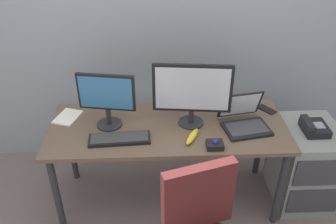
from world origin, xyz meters
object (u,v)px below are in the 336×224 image
(desk_phone, at_px, (314,127))
(cell_phone, at_px, (267,110))
(monitor_main, at_px, (192,91))
(coffee_mug, at_px, (233,102))
(monitor_side, at_px, (107,97))
(laptop, at_px, (244,120))
(banana, at_px, (192,136))
(keyboard, at_px, (120,139))
(paper_notepad, at_px, (68,117))
(file_cabinet, at_px, (304,164))
(trackball_mouse, at_px, (215,145))

(desk_phone, bearing_deg, cell_phone, 143.78)
(monitor_main, xyz_separation_m, coffee_mug, (0.34, 0.20, -0.21))
(coffee_mug, bearing_deg, monitor_main, -149.42)
(monitor_side, relative_size, laptop, 1.11)
(monitor_side, xyz_separation_m, banana, (0.57, -0.19, -0.21))
(monitor_main, distance_m, laptop, 0.43)
(keyboard, relative_size, cell_phone, 2.94)
(monitor_main, relative_size, paper_notepad, 2.61)
(monitor_main, height_order, laptop, monitor_main)
(monitor_main, distance_m, paper_notepad, 0.94)
(banana, bearing_deg, cell_phone, 29.46)
(desk_phone, height_order, monitor_side, monitor_side)
(keyboard, bearing_deg, desk_phone, 5.19)
(desk_phone, bearing_deg, file_cabinet, 63.22)
(laptop, distance_m, banana, 0.40)
(laptop, xyz_separation_m, coffee_mug, (-0.03, 0.25, -0.00))
(trackball_mouse, bearing_deg, banana, 144.52)
(laptop, relative_size, paper_notepad, 1.73)
(keyboard, distance_m, coffee_mug, 0.92)
(trackball_mouse, bearing_deg, desk_phone, 16.86)
(file_cabinet, height_order, banana, banana)
(desk_phone, relative_size, monitor_side, 0.50)
(monitor_main, xyz_separation_m, keyboard, (-0.50, -0.18, -0.25))
(monitor_side, distance_m, coffee_mug, 0.96)
(paper_notepad, relative_size, cell_phone, 1.46)
(file_cabinet, relative_size, cell_phone, 4.56)
(file_cabinet, xyz_separation_m, banana, (-0.90, -0.15, 0.40))
(laptop, relative_size, coffee_mug, 3.69)
(file_cabinet, bearing_deg, cell_phone, 146.72)
(banana, bearing_deg, coffee_mug, 48.07)
(paper_notepad, height_order, cell_phone, paper_notepad)
(file_cabinet, relative_size, banana, 3.41)
(desk_phone, distance_m, monitor_side, 1.49)
(banana, bearing_deg, keyboard, 179.45)
(keyboard, bearing_deg, file_cabinet, 5.84)
(monitor_side, height_order, paper_notepad, monitor_side)
(file_cabinet, distance_m, coffee_mug, 0.74)
(coffee_mug, bearing_deg, file_cabinet, -23.77)
(monitor_side, xyz_separation_m, laptop, (0.95, -0.05, -0.18))
(monitor_side, bearing_deg, coffee_mug, 12.11)
(laptop, bearing_deg, desk_phone, -0.82)
(desk_phone, height_order, keyboard, desk_phone)
(trackball_mouse, relative_size, banana, 0.58)
(desk_phone, relative_size, banana, 1.05)
(laptop, height_order, coffee_mug, laptop)
(coffee_mug, relative_size, paper_notepad, 0.47)
(banana, bearing_deg, monitor_main, 87.19)
(file_cabinet, relative_size, trackball_mouse, 5.89)
(monitor_main, bearing_deg, banana, -92.81)
(banana, bearing_deg, paper_notepad, 161.54)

